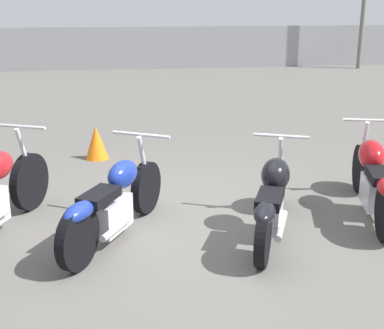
{
  "coord_description": "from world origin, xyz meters",
  "views": [
    {
      "loc": [
        -0.78,
        -5.41,
        2.4
      ],
      "look_at": [
        0.0,
        0.14,
        0.65
      ],
      "focal_mm": 50.0,
      "sensor_mm": 36.0,
      "label": 1
    }
  ],
  "objects_px": {
    "motorcycle_slot_3": "(373,178)",
    "traffic_cone_far": "(96,142)",
    "motorcycle_slot_1": "(113,203)",
    "motorcycle_slot_2": "(273,199)"
  },
  "relations": [
    {
      "from": "motorcycle_slot_3",
      "to": "traffic_cone_far",
      "type": "xyz_separation_m",
      "value": [
        -3.22,
        2.71,
        -0.17
      ]
    },
    {
      "from": "motorcycle_slot_3",
      "to": "traffic_cone_far",
      "type": "relative_size",
      "value": 3.88
    },
    {
      "from": "motorcycle_slot_1",
      "to": "traffic_cone_far",
      "type": "xyz_separation_m",
      "value": [
        -0.27,
        2.99,
        -0.14
      ]
    },
    {
      "from": "motorcycle_slot_1",
      "to": "motorcycle_slot_3",
      "type": "height_order",
      "value": "motorcycle_slot_3"
    },
    {
      "from": "traffic_cone_far",
      "to": "motorcycle_slot_2",
      "type": "bearing_deg",
      "value": -58.5
    },
    {
      "from": "motorcycle_slot_2",
      "to": "motorcycle_slot_1",
      "type": "bearing_deg",
      "value": -161.51
    },
    {
      "from": "motorcycle_slot_2",
      "to": "traffic_cone_far",
      "type": "relative_size",
      "value": 3.63
    },
    {
      "from": "motorcycle_slot_2",
      "to": "traffic_cone_far",
      "type": "xyz_separation_m",
      "value": [
        -1.91,
        3.12,
        -0.14
      ]
    },
    {
      "from": "motorcycle_slot_1",
      "to": "traffic_cone_far",
      "type": "height_order",
      "value": "motorcycle_slot_1"
    },
    {
      "from": "motorcycle_slot_3",
      "to": "traffic_cone_far",
      "type": "height_order",
      "value": "motorcycle_slot_3"
    }
  ]
}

